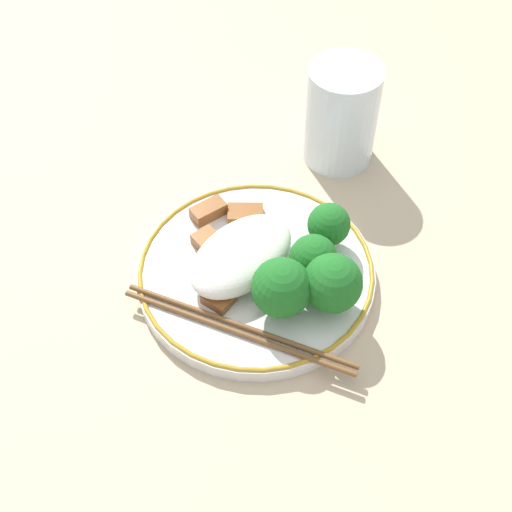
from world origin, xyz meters
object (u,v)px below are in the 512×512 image
Objects in this scene: plate at (256,273)px; broccoli_mid_left at (329,225)px; broccoli_back_left at (282,288)px; broccoli_back_right at (313,258)px; broccoli_back_center at (332,283)px; drinking_glass at (341,115)px; chopsticks at (238,329)px.

broccoli_mid_left is at bearing 155.71° from plate.
broccoli_back_right is at bearing -175.99° from broccoli_back_left.
broccoli_mid_left is (-0.06, -0.05, -0.01)m from broccoli_back_center.
chopsticks is at bearing 18.28° from drinking_glass.
drinking_glass reaches higher than broccoli_back_center.
drinking_glass reaches higher than broccoli_back_right.
broccoli_back_right is at bearing 173.38° from chopsticks.
plate is 0.09m from broccoli_back_center.
broccoli_back_left is 1.01× the size of broccoli_back_center.
chopsticks is (0.06, 0.04, 0.01)m from plate.
broccoli_back_center is at bearing 65.45° from broccoli_back_right.
drinking_glass is (-0.13, -0.08, 0.01)m from broccoli_mid_left.
broccoli_back_center is at bearing 40.17° from broccoli_mid_left.
broccoli_back_left is 0.05m from broccoli_back_right.
plate is 0.08m from broccoli_mid_left.
chopsticks reaches higher than plate.
broccoli_back_right is (-0.03, 0.05, 0.03)m from plate.
drinking_glass is at bearing -155.30° from broccoli_back_left.
plate is at bearing 14.42° from drinking_glass.
broccoli_back_right and broccoli_mid_left have the same top height.
drinking_glass is at bearing -144.44° from broccoli_back_center.
broccoli_back_left reaches higher than broccoli_back_right.
broccoli_back_center is (-0.03, 0.03, -0.00)m from broccoli_back_left.
broccoli_back_left is 0.05m from broccoli_back_center.
broccoli_back_right is 0.44× the size of drinking_glass.
broccoli_back_center reaches higher than plate.
broccoli_back_center is 0.22m from drinking_glass.
plate is 0.07m from chopsticks.
drinking_glass is (-0.22, -0.10, 0.01)m from broccoli_back_left.
broccoli_back_center is at bearing 138.34° from broccoli_back_left.
broccoli_back_left is at bearing 66.63° from plate.
broccoli_back_right is at bearing 121.94° from plate.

